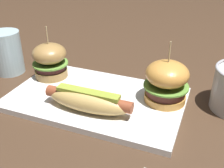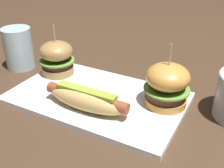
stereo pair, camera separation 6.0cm
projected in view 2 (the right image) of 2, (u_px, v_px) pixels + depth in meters
ground_plane at (97, 100)px, 0.64m from camera, size 3.00×3.00×0.00m
platter_main at (97, 98)px, 0.64m from camera, size 0.39×0.24×0.01m
hot_dog at (86, 99)px, 0.57m from camera, size 0.19×0.06×0.05m
slider_left at (57, 58)px, 0.71m from camera, size 0.09×0.09×0.13m
slider_right at (167, 85)px, 0.58m from camera, size 0.10×0.10×0.14m
water_glass at (19, 48)px, 0.77m from camera, size 0.08×0.08×0.12m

